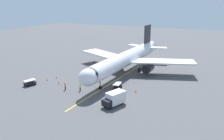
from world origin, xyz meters
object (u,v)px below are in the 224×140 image
safety_cone_nose_left (56,77)px  safety_cone_wing_starboard (136,91)px  baggage_cart_starboard_side (117,86)px  safety_cone_nose_right (47,80)px  safety_cone_wing_port (59,83)px  airplane (127,59)px  ground_crew_marshaller (65,86)px  baggage_cart_near_nose (30,83)px  ground_crew_wing_walker (80,87)px  box_truck_portside (114,99)px

safety_cone_nose_left → safety_cone_wing_starboard: size_ratio=1.00×
baggage_cart_starboard_side → safety_cone_wing_starboard: (-4.38, 0.06, -0.38)m
safety_cone_nose_left → safety_cone_nose_right: bearing=72.9°
safety_cone_nose_right → safety_cone_wing_port: size_ratio=1.00×
airplane → ground_crew_marshaller: airplane is taller
airplane → safety_cone_nose_right: size_ratio=73.30×
baggage_cart_starboard_side → safety_cone_wing_port: size_ratio=5.00×
safety_cone_wing_starboard → safety_cone_nose_right: bearing=6.2°
safety_cone_nose_left → safety_cone_wing_port: size_ratio=1.00×
baggage_cart_near_nose → safety_cone_wing_port: 6.48m
ground_crew_wing_walker → baggage_cart_near_nose: (12.43, 2.03, -0.23)m
ground_crew_wing_walker → airplane: bearing=-103.5°
ground_crew_wing_walker → baggage_cart_near_nose: 12.60m
airplane → safety_cone_wing_port: size_ratio=73.30×
safety_cone_wing_port → baggage_cart_starboard_side: bearing=-167.5°
ground_crew_marshaller → ground_crew_wing_walker: 3.42m
ground_crew_marshaller → safety_cone_nose_left: size_ratio=3.11×
box_truck_portside → safety_cone_nose_left: (20.05, -8.15, -1.11)m
safety_cone_wing_port → ground_crew_wing_walker: bearing=167.0°
baggage_cart_near_nose → safety_cone_nose_left: bearing=-107.8°
ground_crew_wing_walker → safety_cone_wing_starboard: (-11.09, -4.63, -0.61)m
ground_crew_wing_walker → safety_cone_wing_port: (7.11, -1.64, -0.61)m
safety_cone_nose_left → safety_cone_nose_right: size_ratio=1.00×
box_truck_portside → baggage_cart_starboard_side: 8.73m
safety_cone_wing_starboard → box_truck_portside: bearing=80.9°
box_truck_portside → safety_cone_wing_port: box_truck_portside is taller
baggage_cart_near_nose → safety_cone_nose_left: 7.10m
baggage_cart_near_nose → baggage_cart_starboard_side: (-19.14, -6.72, 0.00)m
box_truck_portside → ground_crew_marshaller: bearing=-11.1°
box_truck_portside → safety_cone_wing_port: (16.90, -5.07, -1.11)m
baggage_cart_near_nose → box_truck_portside: (-22.23, 1.41, 0.73)m
ground_crew_wing_walker → safety_cone_nose_left: ground_crew_wing_walker is taller
baggage_cart_near_nose → baggage_cart_starboard_side: same height
baggage_cart_starboard_side → airplane: bearing=-77.2°
baggage_cart_starboard_side → safety_cone_nose_left: bearing=-0.1°
safety_cone_nose_left → safety_cone_nose_right: (0.77, 2.48, 0.00)m
baggage_cart_near_nose → safety_cone_wing_starboard: (-23.52, -6.66, -0.38)m
safety_cone_nose_right → box_truck_portside: bearing=164.8°
baggage_cart_near_nose → safety_cone_nose_right: (-1.41, -4.26, -0.38)m
safety_cone_nose_left → safety_cone_wing_starboard: same height
ground_crew_wing_walker → safety_cone_nose_right: size_ratio=3.11×
ground_crew_marshaller → baggage_cart_starboard_side: ground_crew_marshaller is taller
airplane → ground_crew_wing_walker: (3.99, 16.63, -3.12)m
safety_cone_nose_left → safety_cone_wing_port: (-3.16, 3.09, 0.00)m
airplane → ground_crew_wing_walker: 17.38m
ground_crew_marshaller → box_truck_portside: box_truck_portside is taller
baggage_cart_near_nose → box_truck_portside: 22.28m
ground_crew_marshaller → baggage_cart_starboard_side: size_ratio=0.62×
airplane → baggage_cart_near_nose: size_ratio=13.90×
ground_crew_marshaller → baggage_cart_near_nose: bearing=7.3°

